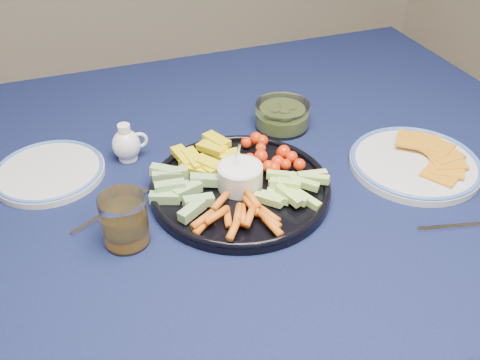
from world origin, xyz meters
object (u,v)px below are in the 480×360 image
object	(u,v)px
juice_tumbler	(125,223)
creamer_pitcher	(127,144)
pickle_bowl	(282,117)
side_plate_extra	(49,171)
crudite_platter	(239,185)
cheese_plate	(415,161)
dining_table	(176,212)

from	to	relation	value
juice_tumbler	creamer_pitcher	bearing A→B (deg)	78.99
pickle_bowl	side_plate_extra	size ratio (longest dim) A/B	0.56
crudite_platter	cheese_plate	bearing A→B (deg)	-6.53
dining_table	pickle_bowl	bearing A→B (deg)	20.08
crudite_platter	creamer_pitcher	distance (m)	0.25
juice_tumbler	crudite_platter	bearing A→B (deg)	14.58
pickle_bowl	side_plate_extra	world-z (taller)	pickle_bowl
dining_table	juice_tumbler	xyz separation A→B (m)	(-0.11, -0.15, 0.13)
dining_table	creamer_pitcher	distance (m)	0.17
side_plate_extra	crudite_platter	bearing A→B (deg)	-28.89
pickle_bowl	cheese_plate	xyz separation A→B (m)	(0.18, -0.23, -0.01)
creamer_pitcher	pickle_bowl	distance (m)	0.34
crudite_platter	cheese_plate	xyz separation A→B (m)	(0.35, -0.04, -0.01)
creamer_pitcher	pickle_bowl	xyz separation A→B (m)	(0.34, 0.01, -0.01)
pickle_bowl	cheese_plate	size ratio (longest dim) A/B	0.47
creamer_pitcher	dining_table	bearing A→B (deg)	-53.47
dining_table	creamer_pitcher	world-z (taller)	creamer_pitcher
side_plate_extra	cheese_plate	bearing A→B (deg)	-17.93
crudite_platter	juice_tumbler	size ratio (longest dim) A/B	3.69
pickle_bowl	cheese_plate	bearing A→B (deg)	-51.76
crudite_platter	juice_tumbler	xyz separation A→B (m)	(-0.22, -0.06, 0.02)
cheese_plate	juice_tumbler	world-z (taller)	juice_tumbler
dining_table	juice_tumbler	distance (m)	0.23
juice_tumbler	dining_table	bearing A→B (deg)	52.33
creamer_pitcher	side_plate_extra	world-z (taller)	creamer_pitcher
crudite_platter	juice_tumbler	distance (m)	0.22
creamer_pitcher	side_plate_extra	xyz separation A→B (m)	(-0.15, -0.01, -0.02)
dining_table	pickle_bowl	world-z (taller)	pickle_bowl
creamer_pitcher	juice_tumbler	distance (m)	0.24
pickle_bowl	side_plate_extra	bearing A→B (deg)	-178.47
crudite_platter	cheese_plate	size ratio (longest dim) A/B	1.31
cheese_plate	juice_tumbler	xyz separation A→B (m)	(-0.57, -0.02, 0.03)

